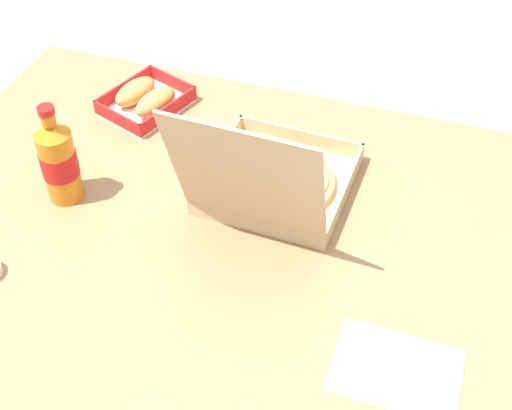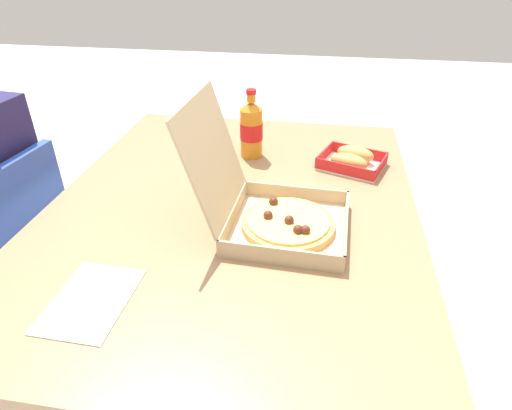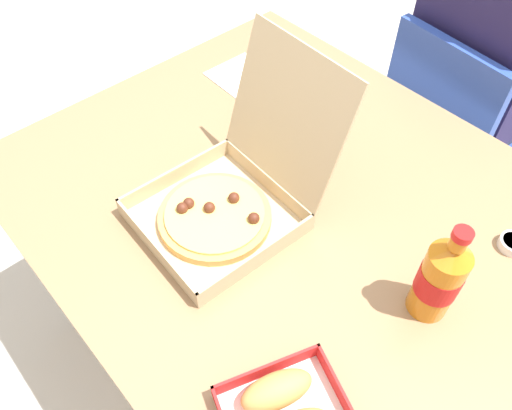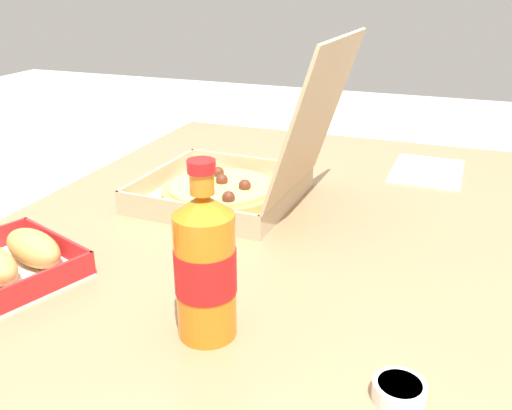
# 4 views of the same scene
# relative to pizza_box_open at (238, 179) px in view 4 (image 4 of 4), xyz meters

# --- Properties ---
(dining_table) EXTENTS (1.28, 0.99, 0.73)m
(dining_table) POSITION_rel_pizza_box_open_xyz_m (0.10, 0.13, -0.12)
(dining_table) COLOR #997551
(dining_table) RESTS_ON ground_plane
(pizza_box_open) EXTENTS (0.30, 0.39, 0.32)m
(pizza_box_open) POSITION_rel_pizza_box_open_xyz_m (0.00, 0.00, 0.00)
(pizza_box_open) COLOR tan
(pizza_box_open) RESTS_ON dining_table
(bread_side_box) EXTENTS (0.21, 0.23, 0.06)m
(bread_side_box) POSITION_rel_pizza_box_open_xyz_m (0.38, -0.20, -0.02)
(bread_side_box) COLOR white
(bread_side_box) RESTS_ON dining_table
(cola_bottle) EXTENTS (0.07, 0.07, 0.22)m
(cola_bottle) POSITION_rel_pizza_box_open_xyz_m (0.41, 0.13, 0.05)
(cola_bottle) COLOR orange
(cola_bottle) RESTS_ON dining_table
(paper_menu) EXTENTS (0.21, 0.15, 0.00)m
(paper_menu) POSITION_rel_pizza_box_open_xyz_m (-0.31, 0.33, -0.05)
(paper_menu) COLOR white
(paper_menu) RESTS_ON dining_table
(dipping_sauce_cup) EXTENTS (0.06, 0.06, 0.02)m
(dipping_sauce_cup) POSITION_rel_pizza_box_open_xyz_m (0.44, 0.36, -0.04)
(dipping_sauce_cup) COLOR white
(dipping_sauce_cup) RESTS_ON dining_table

